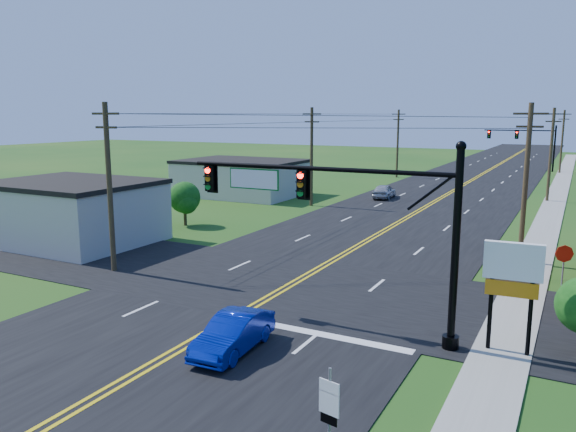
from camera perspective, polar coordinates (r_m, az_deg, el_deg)
The scene contains 20 objects.
ground at distance 18.99m, azimuth -18.02°, elevation -16.37°, with size 260.00×260.00×0.00m, color #144413.
road_main at distance 63.45m, azimuth 16.05°, elevation 2.33°, with size 16.00×220.00×0.04m, color black.
road_cross at distance 28.00m, azimuth -0.16°, elevation -7.04°, with size 70.00×10.00×0.04m, color black.
sidewalk at distance 52.35m, azimuth 25.09°, elevation 0.16°, with size 2.00×160.00×0.08m, color gray.
signal_mast_main at distance 21.56m, azimuth 5.10°, elevation 0.61°, with size 11.30×0.60×7.48m.
signal_mast_far at distance 92.08m, azimuth 22.77°, elevation 7.12°, with size 10.98×0.60×7.48m.
cream_bldg_near at distance 39.56m, azimuth -21.06°, elevation 0.42°, with size 10.20×8.20×4.10m.
cream_bldg_far at distance 59.13m, azimuth -4.74°, elevation 3.93°, with size 12.20×9.20×3.70m.
utility_pole_left_a at distance 31.04m, azimuth -17.69°, elevation 3.06°, with size 1.80×0.28×9.00m.
utility_pole_left_b at distance 51.68m, azimuth 2.41°, elevation 6.23°, with size 1.80×0.28×9.00m.
utility_pole_left_c at distance 76.94m, azimuth 11.08°, elevation 7.38°, with size 1.80×0.28×9.00m.
utility_pole_right_a at distance 33.95m, azimuth 23.00°, elevation 3.31°, with size 1.80×0.28×9.00m.
utility_pole_right_b at distance 59.82m, azimuth 25.14°, elevation 5.83°, with size 1.80×0.28×9.00m.
utility_pole_right_c at distance 89.76m, azimuth 26.09°, elevation 6.92°, with size 1.80×0.28×9.00m.
tree_left at distance 43.25m, azimuth -10.46°, elevation 1.87°, with size 2.40×2.40×3.37m.
blue_car at distance 20.45m, azimuth -5.58°, elevation -11.87°, with size 1.41×4.03×1.33m, color #061994.
distant_car at distance 57.31m, azimuth 9.74°, elevation 2.47°, with size 1.69×4.19×1.43m, color #A9AAAE.
route_sign at distance 14.44m, azimuth 4.20°, elevation -18.69°, with size 0.58×0.16×2.35m.
stop_sign at distance 29.40m, azimuth 26.23°, elevation -3.91°, with size 0.81×0.30×2.35m.
pylon_sign at distance 20.98m, azimuth 21.87°, elevation -5.43°, with size 1.98×0.40×4.03m.
Camera 1 is at (12.45, -11.65, 8.36)m, focal length 35.00 mm.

